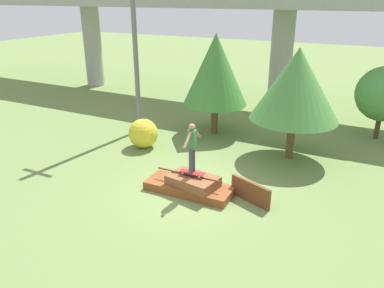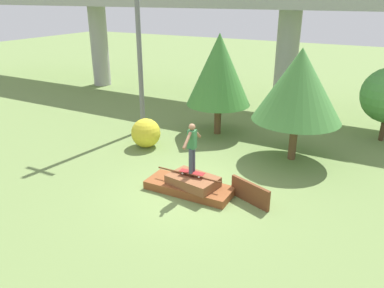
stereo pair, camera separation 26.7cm
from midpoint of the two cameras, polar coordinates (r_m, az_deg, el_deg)
name	(u,v)px [view 1 (the left image)]	position (r m, az deg, el deg)	size (l,w,h in m)	color
ground_plane	(189,191)	(11.43, -1.14, -7.24)	(80.00, 80.00, 0.00)	olive
scrap_pile	(190,185)	(11.30, -0.93, -6.29)	(2.67, 1.16, 0.59)	brown
scrap_plank_loose	(250,192)	(10.87, 8.18, -7.25)	(1.31, 0.58, 0.63)	brown
skateboard	(192,172)	(11.08, -0.69, -4.35)	(0.78, 0.26, 0.09)	maroon
skater	(192,145)	(10.72, -0.71, -0.15)	(0.23, 1.12, 1.50)	#383D4C
highway_overpass	(285,11)	(19.41, 13.63, 19.09)	(44.00, 3.83, 5.54)	#9E9E99
utility_pole	(134,21)	(15.70, -9.35, 18.01)	(1.30, 0.20, 8.92)	slate
tree_behind_left	(215,70)	(15.44, 3.09, 11.23)	(2.65, 2.65, 4.18)	brown
tree_behind_right	(296,85)	(13.31, 15.05, 8.75)	(3.07, 3.07, 3.96)	brown
tree_mid_back	(384,94)	(16.74, 26.80, 6.80)	(2.18, 2.18, 2.98)	#4C3823
bush_yellow_flowering	(143,133)	(14.59, -7.97, 1.61)	(1.14, 1.14, 1.14)	gold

